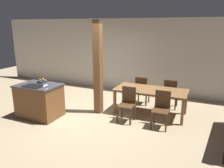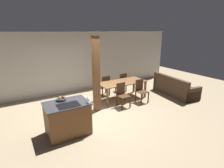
# 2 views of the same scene
# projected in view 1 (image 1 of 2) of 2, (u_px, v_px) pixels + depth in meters

# --- Properties ---
(ground_plane) EXTENTS (16.00, 16.00, 0.00)m
(ground_plane) POSITION_uv_depth(u_px,v_px,m) (89.00, 116.00, 6.07)
(ground_plane) COLOR #9E896B
(wall_back) EXTENTS (11.20, 0.08, 2.70)m
(wall_back) POSITION_uv_depth(u_px,v_px,m) (125.00, 56.00, 8.21)
(wall_back) COLOR beige
(wall_back) RESTS_ON ground_plane
(kitchen_island) EXTENTS (1.15, 0.82, 0.92)m
(kitchen_island) POSITION_uv_depth(u_px,v_px,m) (40.00, 101.00, 5.98)
(kitchen_island) COLOR brown
(kitchen_island) RESTS_ON ground_plane
(fruit_bowl) EXTENTS (0.27, 0.27, 0.12)m
(fruit_bowl) POSITION_uv_depth(u_px,v_px,m) (42.00, 81.00, 6.09)
(fruit_bowl) COLOR #383D47
(fruit_bowl) RESTS_ON kitchen_island
(wine_glass_near) EXTENTS (0.07, 0.07, 0.14)m
(wine_glass_near) POSITION_uv_depth(u_px,v_px,m) (44.00, 86.00, 5.34)
(wine_glass_near) COLOR silver
(wine_glass_near) RESTS_ON kitchen_island
(wine_glass_middle) EXTENTS (0.07, 0.07, 0.14)m
(wine_glass_middle) POSITION_uv_depth(u_px,v_px,m) (46.00, 85.00, 5.41)
(wine_glass_middle) COLOR silver
(wine_glass_middle) RESTS_ON kitchen_island
(dining_table) EXTENTS (1.98, 0.90, 0.73)m
(dining_table) POSITION_uv_depth(u_px,v_px,m) (151.00, 92.00, 6.09)
(dining_table) COLOR brown
(dining_table) RESTS_ON ground_plane
(dining_chair_near_left) EXTENTS (0.40, 0.40, 0.90)m
(dining_chair_near_left) POSITION_uv_depth(u_px,v_px,m) (127.00, 103.00, 5.71)
(dining_chair_near_left) COLOR #472D19
(dining_chair_near_left) RESTS_ON ground_plane
(dining_chair_near_right) EXTENTS (0.40, 0.40, 0.90)m
(dining_chair_near_right) POSITION_uv_depth(u_px,v_px,m) (161.00, 108.00, 5.36)
(dining_chair_near_right) COLOR #472D19
(dining_chair_near_right) RESTS_ON ground_plane
(dining_chair_far_left) EXTENTS (0.40, 0.40, 0.90)m
(dining_chair_far_left) POSITION_uv_depth(u_px,v_px,m) (142.00, 90.00, 6.91)
(dining_chair_far_left) COLOR #472D19
(dining_chair_far_left) RESTS_ON ground_plane
(dining_chair_far_right) EXTENTS (0.40, 0.40, 0.90)m
(dining_chair_far_right) POSITION_uv_depth(u_px,v_px,m) (170.00, 93.00, 6.56)
(dining_chair_far_right) COLOR #472D19
(dining_chair_far_right) RESTS_ON ground_plane
(timber_post) EXTENTS (0.20, 0.20, 2.60)m
(timber_post) POSITION_uv_depth(u_px,v_px,m) (98.00, 68.00, 6.05)
(timber_post) COLOR brown
(timber_post) RESTS_ON ground_plane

